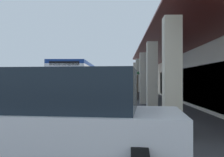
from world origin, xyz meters
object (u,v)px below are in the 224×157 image
object	(u,v)px
transit_bus	(77,79)
parked_suv_blue	(47,97)
potted_palm	(137,92)
pedestrian	(10,96)
parked_suv_white	(55,118)

from	to	relation	value
transit_bus	parked_suv_blue	size ratio (longest dim) A/B	2.25
parked_suv_blue	potted_palm	size ratio (longest dim) A/B	1.99
potted_palm	parked_suv_blue	bearing A→B (deg)	-21.80
parked_suv_blue	pedestrian	bearing A→B (deg)	-107.96
parked_suv_blue	parked_suv_white	size ratio (longest dim) A/B	1.01
transit_bus	parked_suv_blue	world-z (taller)	transit_bus
transit_bus	potted_palm	xyz separation A→B (m)	(-1.06, 5.18, -1.21)
parked_suv_white	parked_suv_blue	bearing A→B (deg)	-161.62
parked_suv_blue	transit_bus	bearing A→B (deg)	-177.11
transit_bus	parked_suv_white	world-z (taller)	transit_bus
parked_suv_blue	pedestrian	size ratio (longest dim) A/B	2.84
parked_suv_white	pedestrian	bearing A→B (deg)	-149.43
pedestrian	potted_palm	world-z (taller)	potted_palm
pedestrian	potted_palm	xyz separation A→B (m)	(-11.00, 6.57, -0.36)
parked_suv_blue	parked_suv_white	distance (m)	6.34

